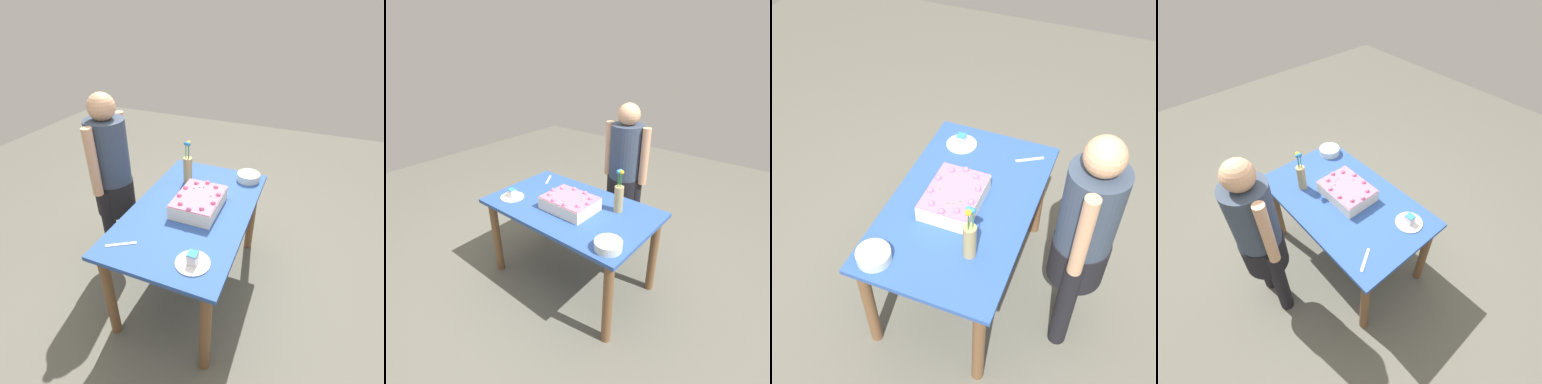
{
  "view_description": "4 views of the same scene",
  "coord_description": "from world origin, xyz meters",
  "views": [
    {
      "loc": [
        -1.61,
        -0.66,
        2.0
      ],
      "look_at": [
        0.08,
        0.03,
        0.84
      ],
      "focal_mm": 28.0,
      "sensor_mm": 36.0,
      "label": 1
    },
    {
      "loc": [
        1.4,
        -1.61,
        1.95
      ],
      "look_at": [
        0.07,
        0.01,
        0.9
      ],
      "focal_mm": 28.0,
      "sensor_mm": 36.0,
      "label": 2
    },
    {
      "loc": [
        1.8,
        0.73,
        2.79
      ],
      "look_at": [
        -0.03,
        -0.01,
        0.81
      ],
      "focal_mm": 45.0,
      "sensor_mm": 36.0,
      "label": 3
    },
    {
      "loc": [
        -1.27,
        1.05,
        2.49
      ],
      "look_at": [
        -0.05,
        -0.01,
        0.87
      ],
      "focal_mm": 28.0,
      "sensor_mm": 36.0,
      "label": 4
    }
  ],
  "objects": [
    {
      "name": "flower_vase",
      "position": [
        0.34,
        0.17,
        0.89
      ],
      "size": [
        0.07,
        0.07,
        0.36
      ],
      "color": "tan",
      "rests_on": "dining_table"
    },
    {
      "name": "sheet_cake",
      "position": [
        0.03,
        -0.04,
        0.81
      ],
      "size": [
        0.41,
        0.3,
        0.13
      ],
      "color": "white",
      "rests_on": "dining_table"
    },
    {
      "name": "person_standing",
      "position": [
        0.07,
        0.71,
        0.85
      ],
      "size": [
        0.45,
        0.31,
        1.49
      ],
      "rotation": [
        0.0,
        0.0,
        -1.57
      ],
      "color": "black",
      "rests_on": "ground_plane"
    },
    {
      "name": "ground_plane",
      "position": [
        0.0,
        0.0,
        0.0
      ],
      "size": [
        8.0,
        8.0,
        0.0
      ],
      "primitive_type": "plane",
      "color": "#5F5D52"
    },
    {
      "name": "fruit_bowl",
      "position": [
        0.55,
        -0.28,
        0.79
      ],
      "size": [
        0.19,
        0.19,
        0.06
      ],
      "primitive_type": "cylinder",
      "color": "silver",
      "rests_on": "dining_table"
    },
    {
      "name": "serving_plate_with_slice",
      "position": [
        -0.49,
        -0.21,
        0.78
      ],
      "size": [
        0.2,
        0.2,
        0.08
      ],
      "color": "white",
      "rests_on": "dining_table"
    },
    {
      "name": "dining_table",
      "position": [
        0.0,
        0.0,
        0.63
      ],
      "size": [
        1.37,
        0.82,
        0.76
      ],
      "color": "#2E529F",
      "rests_on": "ground_plane"
    },
    {
      "name": "cake_knife",
      "position": [
        -0.51,
        0.26,
        0.76
      ],
      "size": [
        0.11,
        0.17,
        0.0
      ],
      "primitive_type": "cube",
      "rotation": [
        0.0,
        0.0,
        5.26
      ],
      "color": "silver",
      "rests_on": "dining_table"
    }
  ]
}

